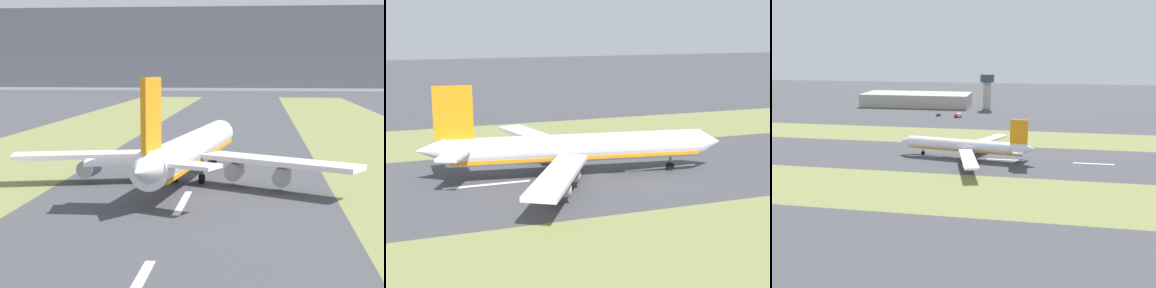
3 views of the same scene
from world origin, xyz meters
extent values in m
plane|color=#424247|center=(0.00, 0.00, 0.00)|extent=(800.00, 800.00, 0.00)
cube|color=olive|center=(-45.00, 0.00, 0.00)|extent=(40.00, 600.00, 0.01)
cube|color=olive|center=(45.00, 0.00, 0.00)|extent=(40.00, 600.00, 0.01)
cube|color=silver|center=(0.00, -64.48, 0.01)|extent=(1.20, 18.00, 0.01)
cube|color=silver|center=(0.00, -24.48, 0.01)|extent=(1.20, 18.00, 0.01)
cube|color=silver|center=(0.00, 15.52, 0.01)|extent=(1.20, 18.00, 0.01)
cylinder|color=white|center=(-0.59, -4.48, 6.20)|extent=(13.43, 56.30, 6.00)
cone|color=white|center=(3.49, 25.75, 6.20)|extent=(6.50, 5.74, 5.88)
cone|color=white|center=(-4.73, -35.20, 7.00)|extent=(5.86, 6.63, 5.10)
cube|color=orange|center=(-0.59, -4.48, 4.55)|extent=(12.83, 54.04, 0.70)
cube|color=white|center=(-18.89, -9.29, 5.30)|extent=(29.58, 12.99, 0.90)
cube|color=white|center=(15.79, -13.97, 5.30)|extent=(28.17, 19.57, 0.90)
cylinder|color=#93939E|center=(-10.04, -7.24, 2.85)|extent=(3.81, 5.18, 3.20)
cylinder|color=#93939E|center=(-19.43, -9.50, 2.85)|extent=(3.81, 5.18, 3.20)
cylinder|color=#93939E|center=(7.80, -9.64, 2.85)|extent=(3.81, 5.18, 3.20)
cylinder|color=#93939E|center=(16.25, -14.31, 2.85)|extent=(3.81, 5.18, 3.20)
cube|color=orange|center=(-4.06, -30.24, 14.70)|extent=(1.86, 8.04, 11.00)
cube|color=white|center=(-9.51, -29.51, 7.20)|extent=(10.63, 6.12, 0.60)
cube|color=white|center=(1.39, -30.98, 7.20)|extent=(10.92, 8.30, 0.60)
cylinder|color=#59595E|center=(2.26, 16.61, 2.50)|extent=(0.50, 0.50, 3.20)
cylinder|color=black|center=(2.26, 16.61, 0.90)|extent=(1.13, 1.90, 1.80)
cylinder|color=#59595E|center=(-3.56, -7.10, 2.50)|extent=(0.50, 0.50, 3.20)
cylinder|color=black|center=(-3.56, -7.10, 0.90)|extent=(1.13, 1.90, 1.80)
cylinder|color=#59595E|center=(1.59, -7.80, 2.50)|extent=(0.50, 0.50, 3.20)
cylinder|color=black|center=(1.59, -7.80, 0.90)|extent=(1.13, 1.90, 1.80)
cube|color=#B2AD9E|center=(160.96, 65.16, 5.65)|extent=(36.00, 97.42, 11.30)
cylinder|color=#B2AD9E|center=(152.52, 0.07, 11.50)|extent=(7.00, 7.00, 23.00)
cylinder|color=#334756|center=(152.52, 0.07, 26.24)|extent=(12.00, 12.00, 6.49)
cube|color=#B2231E|center=(105.27, 18.91, 1.50)|extent=(2.96, 2.97, 2.00)
cube|color=silver|center=(107.48, 16.88, 1.80)|extent=(4.43, 4.33, 2.60)
cylinder|color=black|center=(104.53, 18.10, 0.50)|extent=(0.97, 0.93, 1.00)
cylinder|color=black|center=(106.02, 19.72, 0.50)|extent=(0.97, 0.93, 1.00)
cylinder|color=black|center=(107.62, 15.25, 0.50)|extent=(0.97, 0.93, 1.00)
cylinder|color=black|center=(109.11, 16.87, 0.50)|extent=(0.97, 0.93, 1.00)
cube|color=#4C4C51|center=(109.58, 33.52, 0.78)|extent=(4.75, 3.41, 0.90)
cube|color=#4C4C51|center=(109.77, 33.44, 1.63)|extent=(2.83, 2.37, 0.80)
cylinder|color=black|center=(107.91, 33.27, 0.33)|extent=(0.70, 0.48, 0.66)
cylinder|color=black|center=(108.63, 34.92, 0.33)|extent=(0.70, 0.48, 0.66)
cylinder|color=black|center=(110.54, 32.13, 0.33)|extent=(0.70, 0.48, 0.66)
cylinder|color=black|center=(111.26, 33.78, 0.33)|extent=(0.70, 0.48, 0.66)
camera|label=1|loc=(11.99, -125.15, 22.30)|focal=60.00mm
camera|label=2|loc=(105.82, -41.27, 32.64)|focal=50.00mm
camera|label=3|loc=(-170.81, -31.95, 51.30)|focal=35.00mm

